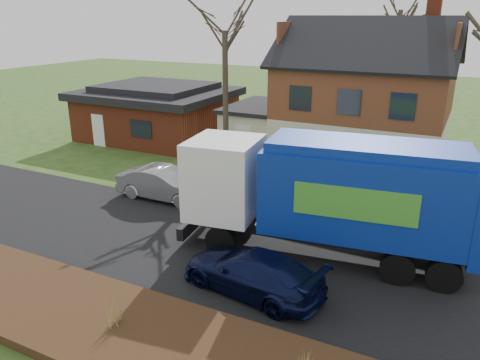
% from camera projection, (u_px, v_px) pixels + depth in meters
% --- Properties ---
extents(ground, '(120.00, 120.00, 0.00)m').
position_uv_depth(ground, '(216.00, 251.00, 17.13)').
color(ground, '#294717').
rests_on(ground, ground).
extents(road, '(80.00, 7.00, 0.02)m').
position_uv_depth(road, '(216.00, 250.00, 17.13)').
color(road, black).
rests_on(road, ground).
extents(mulch_verge, '(80.00, 3.50, 0.30)m').
position_uv_depth(mulch_verge, '(120.00, 329.00, 12.61)').
color(mulch_verge, '#311F10').
rests_on(mulch_verge, ground).
extents(main_house, '(12.95, 8.95, 9.26)m').
position_uv_depth(main_house, '(356.00, 91.00, 26.88)').
color(main_house, beige).
rests_on(main_house, ground).
extents(ranch_house, '(9.80, 8.20, 3.70)m').
position_uv_depth(ranch_house, '(157.00, 111.00, 32.55)').
color(ranch_house, '#943A20').
rests_on(ranch_house, ground).
extents(garbage_truck, '(10.26, 3.96, 4.28)m').
position_uv_depth(garbage_truck, '(332.00, 191.00, 15.96)').
color(garbage_truck, black).
rests_on(garbage_truck, ground).
extents(silver_sedan, '(4.57, 1.65, 1.50)m').
position_uv_depth(silver_sedan, '(165.00, 184.00, 21.73)').
color(silver_sedan, '#979A9E').
rests_on(silver_sedan, ground).
extents(navy_wagon, '(4.91, 2.63, 1.35)m').
position_uv_depth(navy_wagon, '(252.00, 272.00, 14.42)').
color(navy_wagon, black).
rests_on(navy_wagon, ground).
extents(tree_front_west, '(3.45, 3.45, 10.27)m').
position_uv_depth(tree_front_west, '(225.00, 9.00, 24.24)').
color(tree_front_west, '#3D3024').
rests_on(tree_front_west, ground).
extents(grass_clump_mid, '(0.32, 0.26, 0.89)m').
position_uv_depth(grass_clump_mid, '(113.00, 311.00, 12.40)').
color(grass_clump_mid, '#A18D47').
rests_on(grass_clump_mid, mulch_verge).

